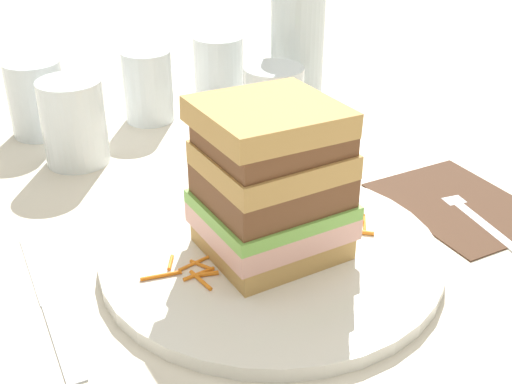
{
  "coord_description": "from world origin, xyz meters",
  "views": [
    {
      "loc": [
        -0.22,
        -0.43,
        0.33
      ],
      "look_at": [
        -0.01,
        0.03,
        0.05
      ],
      "focal_mm": 47.51,
      "sensor_mm": 36.0,
      "label": 1
    }
  ],
  "objects_px": {
    "main_plate": "(271,254)",
    "napkin_dark": "(459,204)",
    "fork": "(473,212)",
    "empty_tumbler_2": "(37,98)",
    "knife": "(51,304)",
    "juice_glass": "(273,107)",
    "empty_tumbler_3": "(219,66)",
    "sandwich": "(271,181)",
    "empty_tumbler_1": "(74,122)",
    "water_bottle": "(298,22)",
    "empty_tumbler_0": "(148,86)"
  },
  "relations": [
    {
      "from": "main_plate",
      "to": "napkin_dark",
      "type": "distance_m",
      "value": 0.21
    },
    {
      "from": "fork",
      "to": "empty_tumbler_2",
      "type": "bearing_deg",
      "value": 132.41
    },
    {
      "from": "knife",
      "to": "main_plate",
      "type": "bearing_deg",
      "value": -4.81
    },
    {
      "from": "juice_glass",
      "to": "empty_tumbler_2",
      "type": "distance_m",
      "value": 0.28
    },
    {
      "from": "napkin_dark",
      "to": "juice_glass",
      "type": "xyz_separation_m",
      "value": [
        -0.1,
        0.22,
        0.04
      ]
    },
    {
      "from": "fork",
      "to": "empty_tumbler_3",
      "type": "height_order",
      "value": "empty_tumbler_3"
    },
    {
      "from": "napkin_dark",
      "to": "empty_tumbler_2",
      "type": "bearing_deg",
      "value": 134.31
    },
    {
      "from": "sandwich",
      "to": "knife",
      "type": "xyz_separation_m",
      "value": [
        -0.18,
        0.01,
        -0.08
      ]
    },
    {
      "from": "main_plate",
      "to": "empty_tumbler_3",
      "type": "relative_size",
      "value": 3.58
    },
    {
      "from": "empty_tumbler_1",
      "to": "empty_tumbler_3",
      "type": "xyz_separation_m",
      "value": [
        0.22,
        0.13,
        -0.01
      ]
    },
    {
      "from": "knife",
      "to": "empty_tumbler_3",
      "type": "relative_size",
      "value": 2.46
    },
    {
      "from": "sandwich",
      "to": "empty_tumbler_2",
      "type": "height_order",
      "value": "sandwich"
    },
    {
      "from": "napkin_dark",
      "to": "empty_tumbler_2",
      "type": "distance_m",
      "value": 0.49
    },
    {
      "from": "fork",
      "to": "empty_tumbler_3",
      "type": "xyz_separation_m",
      "value": [
        -0.1,
        0.41,
        0.04
      ]
    },
    {
      "from": "juice_glass",
      "to": "water_bottle",
      "type": "xyz_separation_m",
      "value": [
        0.07,
        0.08,
        0.07
      ]
    },
    {
      "from": "sandwich",
      "to": "empty_tumbler_1",
      "type": "xyz_separation_m",
      "value": [
        -0.11,
        0.26,
        -0.03
      ]
    },
    {
      "from": "juice_glass",
      "to": "sandwich",
      "type": "bearing_deg",
      "value": -116.67
    },
    {
      "from": "empty_tumbler_1",
      "to": "empty_tumbler_3",
      "type": "height_order",
      "value": "empty_tumbler_1"
    },
    {
      "from": "water_bottle",
      "to": "empty_tumbler_0",
      "type": "distance_m",
      "value": 0.2
    },
    {
      "from": "fork",
      "to": "empty_tumbler_0",
      "type": "height_order",
      "value": "empty_tumbler_0"
    },
    {
      "from": "napkin_dark",
      "to": "water_bottle",
      "type": "relative_size",
      "value": 0.63
    },
    {
      "from": "water_bottle",
      "to": "empty_tumbler_2",
      "type": "bearing_deg",
      "value": 170.98
    },
    {
      "from": "napkin_dark",
      "to": "fork",
      "type": "bearing_deg",
      "value": -94.82
    },
    {
      "from": "fork",
      "to": "main_plate",
      "type": "bearing_deg",
      "value": 175.88
    },
    {
      "from": "knife",
      "to": "empty_tumbler_2",
      "type": "bearing_deg",
      "value": 81.79
    },
    {
      "from": "napkin_dark",
      "to": "main_plate",
      "type": "bearing_deg",
      "value": -178.03
    },
    {
      "from": "empty_tumbler_3",
      "to": "empty_tumbler_1",
      "type": "bearing_deg",
      "value": -149.58
    },
    {
      "from": "empty_tumbler_1",
      "to": "empty_tumbler_2",
      "type": "relative_size",
      "value": 1.05
    },
    {
      "from": "napkin_dark",
      "to": "empty_tumbler_1",
      "type": "xyz_separation_m",
      "value": [
        -0.32,
        0.26,
        0.05
      ]
    },
    {
      "from": "sandwich",
      "to": "main_plate",
      "type": "bearing_deg",
      "value": -48.7
    },
    {
      "from": "sandwich",
      "to": "empty_tumbler_2",
      "type": "bearing_deg",
      "value": 110.39
    },
    {
      "from": "napkin_dark",
      "to": "sandwich",
      "type": "bearing_deg",
      "value": -178.19
    },
    {
      "from": "sandwich",
      "to": "empty_tumbler_3",
      "type": "xyz_separation_m",
      "value": [
        0.11,
        0.39,
        -0.04
      ]
    },
    {
      "from": "napkin_dark",
      "to": "fork",
      "type": "height_order",
      "value": "fork"
    },
    {
      "from": "knife",
      "to": "fork",
      "type": "bearing_deg",
      "value": -4.44
    },
    {
      "from": "juice_glass",
      "to": "empty_tumbler_1",
      "type": "xyz_separation_m",
      "value": [
        -0.22,
        0.03,
        0.01
      ]
    },
    {
      "from": "fork",
      "to": "empty_tumbler_0",
      "type": "xyz_separation_m",
      "value": [
        -0.21,
        0.36,
        0.04
      ]
    },
    {
      "from": "water_bottle",
      "to": "empty_tumbler_0",
      "type": "xyz_separation_m",
      "value": [
        -0.19,
        0.04,
        -0.07
      ]
    },
    {
      "from": "sandwich",
      "to": "empty_tumbler_1",
      "type": "distance_m",
      "value": 0.29
    },
    {
      "from": "napkin_dark",
      "to": "empty_tumbler_3",
      "type": "height_order",
      "value": "empty_tumbler_3"
    },
    {
      "from": "napkin_dark",
      "to": "empty_tumbler_1",
      "type": "distance_m",
      "value": 0.41
    },
    {
      "from": "main_plate",
      "to": "water_bottle",
      "type": "xyz_separation_m",
      "value": [
        0.19,
        0.31,
        0.11
      ]
    },
    {
      "from": "juice_glass",
      "to": "empty_tumbler_3",
      "type": "relative_size",
      "value": 1.08
    },
    {
      "from": "knife",
      "to": "juice_glass",
      "type": "bearing_deg",
      "value": 35.63
    },
    {
      "from": "empty_tumbler_0",
      "to": "sandwich",
      "type": "bearing_deg",
      "value": -89.77
    },
    {
      "from": "sandwich",
      "to": "empty_tumbler_1",
      "type": "relative_size",
      "value": 1.42
    },
    {
      "from": "main_plate",
      "to": "empty_tumbler_1",
      "type": "bearing_deg",
      "value": 112.64
    },
    {
      "from": "main_plate",
      "to": "sandwich",
      "type": "relative_size",
      "value": 2.17
    },
    {
      "from": "empty_tumbler_1",
      "to": "empty_tumbler_3",
      "type": "bearing_deg",
      "value": 30.42
    },
    {
      "from": "sandwich",
      "to": "juice_glass",
      "type": "bearing_deg",
      "value": 63.33
    }
  ]
}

